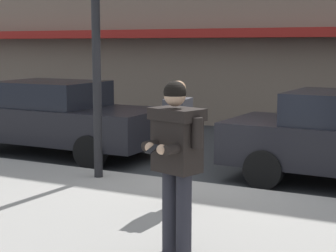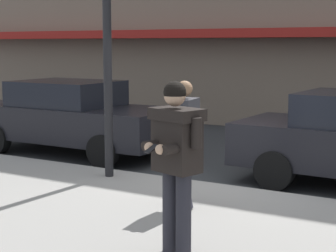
# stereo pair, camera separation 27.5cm
# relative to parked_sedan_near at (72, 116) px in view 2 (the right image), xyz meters

# --- Properties ---
(ground_plane) EXTENTS (80.00, 80.00, 0.00)m
(ground_plane) POSITION_rel_parked_sedan_near_xyz_m (4.10, -1.17, -0.79)
(ground_plane) COLOR #2B2D30
(curb_paint_line) EXTENTS (28.00, 0.12, 0.01)m
(curb_paint_line) POSITION_rel_parked_sedan_near_xyz_m (5.10, -1.12, -0.79)
(curb_paint_line) COLOR silver
(curb_paint_line) RESTS_ON ground
(parked_sedan_near) EXTENTS (4.51, 1.95, 1.54)m
(parked_sedan_near) POSITION_rel_parked_sedan_near_xyz_m (0.00, 0.00, 0.00)
(parked_sedan_near) COLOR black
(parked_sedan_near) RESTS_ON ground
(man_texting_on_phone) EXTENTS (0.63, 0.64, 1.81)m
(man_texting_on_phone) POSITION_rel_parked_sedan_near_xyz_m (4.92, -4.33, 0.46)
(man_texting_on_phone) COLOR #23232B
(man_texting_on_phone) RESTS_ON sidewalk
(pedestrian_with_bag) EXTENTS (0.36, 0.72, 1.70)m
(pedestrian_with_bag) POSITION_rel_parked_sedan_near_xyz_m (4.17, -2.73, 0.32)
(pedestrian_with_bag) COLOR #33333D
(pedestrian_with_bag) RESTS_ON sidewalk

